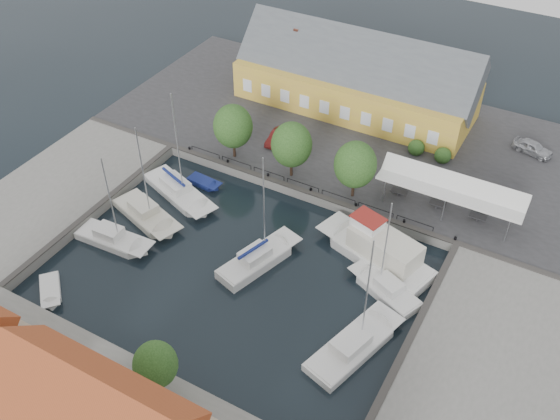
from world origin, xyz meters
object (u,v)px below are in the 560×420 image
(trawler, at_px, (379,252))
(west_boat_b, at_px, (147,215))
(launch_nw, at_px, (204,183))
(west_boat_a, at_px, (179,192))
(car_silver, at_px, (533,148))
(east_boat_a, at_px, (385,290))
(warehouse, at_px, (352,78))
(center_sailboat, at_px, (258,261))
(west_boat_c, at_px, (113,240))
(east_boat_c, at_px, (353,347))
(launch_sw, at_px, (51,292))
(car_red, at_px, (277,137))
(tent_canopy, at_px, (452,188))

(trawler, distance_m, west_boat_b, 22.96)
(launch_nw, bearing_deg, west_boat_a, -114.90)
(car_silver, distance_m, east_boat_a, 26.92)
(warehouse, distance_m, center_sailboat, 28.89)
(car_silver, distance_m, west_boat_a, 38.58)
(west_boat_c, bearing_deg, launch_nw, 78.40)
(west_boat_a, distance_m, west_boat_c, 8.92)
(east_boat_c, xyz_separation_m, launch_sw, (-25.39, -7.24, -0.17))
(east_boat_c, height_order, west_boat_a, west_boat_a)
(west_boat_b, bearing_deg, east_boat_a, 5.16)
(trawler, bearing_deg, west_boat_c, -156.38)
(car_silver, distance_m, west_boat_c, 45.34)
(car_silver, xyz_separation_m, launch_sw, (-32.00, -40.21, -1.65))
(east_boat_c, height_order, west_boat_c, east_boat_c)
(west_boat_a, bearing_deg, west_boat_c, -97.15)
(center_sailboat, xyz_separation_m, launch_sw, (-13.92, -11.82, -0.27))
(car_red, distance_m, launch_nw, 10.16)
(west_boat_a, bearing_deg, center_sailboat, -20.65)
(tent_canopy, distance_m, west_boat_a, 27.31)
(trawler, relative_size, west_boat_a, 0.94)
(warehouse, distance_m, west_boat_b, 30.00)
(center_sailboat, xyz_separation_m, east_boat_a, (11.47, 2.34, -0.10))
(west_boat_b, bearing_deg, warehouse, 71.88)
(west_boat_a, height_order, launch_nw, west_boat_a)
(west_boat_b, bearing_deg, launch_nw, 75.42)
(west_boat_a, height_order, launch_sw, west_boat_a)
(car_silver, distance_m, trawler, 24.29)
(warehouse, height_order, east_boat_c, east_boat_c)
(center_sailboat, relative_size, east_boat_a, 1.17)
(west_boat_a, height_order, west_boat_b, west_boat_a)
(warehouse, height_order, car_silver, warehouse)
(east_boat_a, xyz_separation_m, launch_sw, (-25.39, -14.16, -0.17))
(car_red, xyz_separation_m, west_boat_b, (-5.48, -16.58, -1.38))
(east_boat_c, height_order, launch_nw, east_boat_c)
(tent_canopy, bearing_deg, launch_sw, -135.57)
(east_boat_a, bearing_deg, warehouse, 120.14)
(car_red, bearing_deg, center_sailboat, -69.97)
(warehouse, height_order, west_boat_a, west_boat_a)
(launch_sw, distance_m, launch_nw, 19.39)
(warehouse, xyz_separation_m, launch_nw, (-7.37, -21.02, -4.34))
(car_silver, relative_size, car_red, 1.11)
(warehouse, distance_m, launch_nw, 22.70)
(east_boat_c, bearing_deg, warehouse, 114.64)
(east_boat_c, xyz_separation_m, west_boat_b, (-24.36, 4.71, 0.00))
(trawler, xyz_separation_m, east_boat_a, (2.10, -3.39, -0.75))
(west_boat_b, bearing_deg, west_boat_c, -96.52)
(east_boat_a, relative_size, east_boat_c, 0.86)
(trawler, xyz_separation_m, west_boat_c, (-22.75, -9.95, -0.76))
(car_silver, height_order, trawler, trawler)
(center_sailboat, relative_size, west_boat_c, 1.13)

